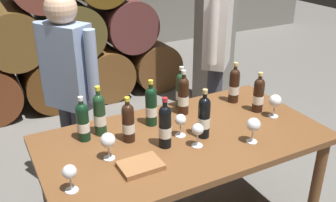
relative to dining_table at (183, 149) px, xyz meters
name	(u,v)px	position (x,y,z in m)	size (l,w,h in m)	color
barrel_stack	(70,37)	(0.00, 2.60, 0.06)	(2.49, 0.90, 1.69)	#5C2D16
dining_table	(183,149)	(0.00, 0.00, 0.00)	(1.70, 0.90, 0.76)	brown
wine_bottle_0	(183,95)	(0.15, 0.27, 0.22)	(0.07, 0.07, 0.31)	black
wine_bottle_1	(128,122)	(-0.31, 0.11, 0.21)	(0.07, 0.07, 0.28)	black
wine_bottle_2	(204,117)	(0.10, -0.06, 0.22)	(0.07, 0.07, 0.31)	black
wine_bottle_3	(151,106)	(-0.10, 0.23, 0.22)	(0.07, 0.07, 0.30)	black
wine_bottle_4	(83,121)	(-0.53, 0.24, 0.21)	(0.07, 0.07, 0.28)	black
wine_bottle_5	(181,90)	(0.19, 0.36, 0.22)	(0.07, 0.07, 0.29)	#19381E
wine_bottle_6	(165,126)	(-0.15, -0.05, 0.22)	(0.07, 0.07, 0.30)	black
wine_bottle_7	(100,114)	(-0.43, 0.26, 0.23)	(0.07, 0.07, 0.31)	#19381E
wine_bottle_8	(259,94)	(0.61, 0.06, 0.21)	(0.07, 0.07, 0.28)	black
wine_bottle_9	(234,85)	(0.56, 0.26, 0.22)	(0.07, 0.07, 0.29)	black
wine_glass_0	(70,173)	(-0.73, -0.20, 0.19)	(0.07, 0.07, 0.14)	white
wine_glass_1	(275,101)	(0.65, -0.05, 0.20)	(0.08, 0.08, 0.16)	white
wine_glass_2	(108,141)	(-0.48, -0.02, 0.20)	(0.08, 0.08, 0.16)	white
wine_glass_3	(198,130)	(0.01, -0.13, 0.19)	(0.07, 0.07, 0.14)	white
wine_glass_4	(253,125)	(0.32, -0.24, 0.20)	(0.08, 0.08, 0.16)	white
wine_glass_5	(181,121)	(-0.02, 0.01, 0.19)	(0.07, 0.07, 0.14)	white
tasting_notebook	(141,166)	(-0.36, -0.18, 0.11)	(0.22, 0.16, 0.03)	#936038
sommelier_presenting	(217,42)	(0.74, 0.75, 0.37)	(0.37, 0.38, 1.72)	#383842
taster_seated_left	(70,85)	(-0.48, 0.72, 0.25)	(0.33, 0.43, 1.54)	#383842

